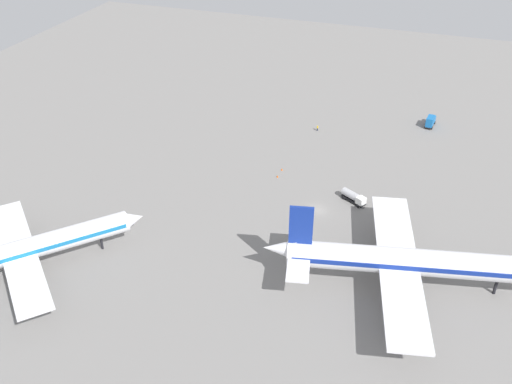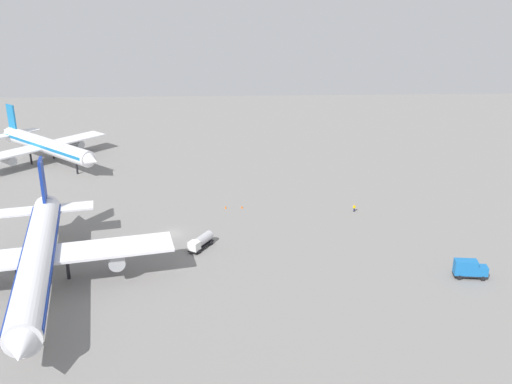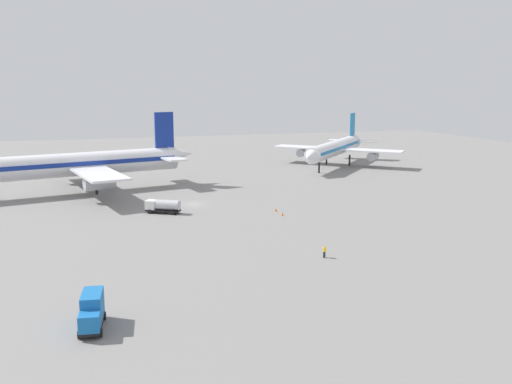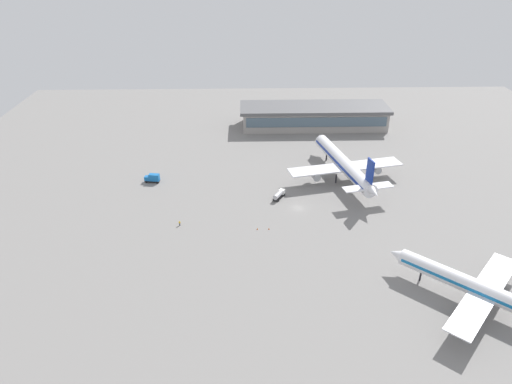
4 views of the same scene
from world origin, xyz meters
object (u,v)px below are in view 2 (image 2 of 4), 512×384
at_px(ground_crew_worker, 354,208).
at_px(airplane_taxiing, 46,145).
at_px(fuel_truck, 201,242).
at_px(safety_cone_near_gate, 242,207).
at_px(airplane_at_gate, 38,258).
at_px(catering_truck, 469,269).
at_px(safety_cone_mid_apron, 226,207).

bearing_deg(ground_crew_worker, airplane_taxiing, -111.47).
xyz_separation_m(fuel_truck, safety_cone_near_gate, (8.25, 20.08, -1.09)).
height_order(airplane_at_gate, airplane_taxiing, airplane_at_gate).
distance_m(catering_truck, safety_cone_near_gate, 51.17).
height_order(fuel_truck, safety_cone_near_gate, fuel_truck).
height_order(ground_crew_worker, safety_cone_mid_apron, ground_crew_worker).
xyz_separation_m(airplane_at_gate, safety_cone_mid_apron, (30.11, 34.91, -5.80)).
xyz_separation_m(airplane_taxiing, catering_truck, (92.23, -69.11, -3.49)).
relative_size(fuel_truck, catering_truck, 1.10).
distance_m(ground_crew_worker, safety_cone_near_gate, 25.07).
xyz_separation_m(airplane_at_gate, ground_crew_worker, (58.67, 31.84, -5.25)).
height_order(fuel_truck, safety_cone_mid_apron, fuel_truck).
bearing_deg(airplane_at_gate, ground_crew_worker, 105.93).
bearing_deg(safety_cone_mid_apron, fuel_truck, -102.81).
bearing_deg(safety_cone_mid_apron, airplane_taxiing, 144.53).
relative_size(fuel_truck, safety_cone_mid_apron, 10.66).
relative_size(airplane_at_gate, safety_cone_mid_apron, 91.08).
distance_m(airplane_at_gate, ground_crew_worker, 66.96).
xyz_separation_m(fuel_truck, catering_truck, (46.88, -13.46, 0.31)).
distance_m(airplane_taxiing, safety_cone_mid_apron, 61.49).
bearing_deg(safety_cone_mid_apron, catering_truck, -38.41).
xyz_separation_m(catering_truck, safety_cone_near_gate, (-38.63, 33.54, -1.40)).
relative_size(airplane_at_gate, ground_crew_worker, 32.72).
xyz_separation_m(airplane_at_gate, safety_cone_near_gate, (33.80, 34.90, -5.80)).
bearing_deg(airplane_at_gate, catering_truck, 78.52).
bearing_deg(airplane_taxiing, fuel_truck, -8.35).
bearing_deg(catering_truck, airplane_taxiing, 150.51).
distance_m(fuel_truck, safety_cone_mid_apron, 20.62).
height_order(fuel_truck, catering_truck, catering_truck).
bearing_deg(catering_truck, safety_cone_mid_apron, 148.95).
bearing_deg(safety_cone_near_gate, catering_truck, -40.97).
bearing_deg(ground_crew_worker, airplane_at_gate, -56.77).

